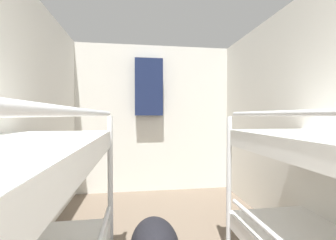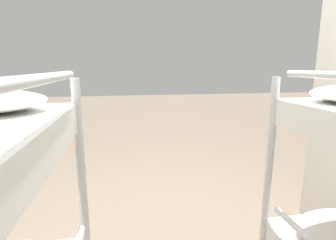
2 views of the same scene
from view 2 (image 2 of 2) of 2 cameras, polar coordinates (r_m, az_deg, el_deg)
ground_plane at (r=2.30m, az=-0.67°, el=-22.71°), size 20.00×20.00×0.00m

